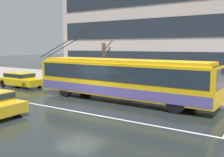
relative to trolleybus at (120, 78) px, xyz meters
name	(u,v)px	position (x,y,z in m)	size (l,w,h in m)	color
ground_plane	(80,106)	(-1.30, -2.64, -1.52)	(160.00, 160.00, 0.00)	#202626
sidewalk_slab	(145,85)	(-1.30, 6.60, -1.45)	(80.00, 10.00, 0.14)	gray
lane_centre_line	(66,110)	(-1.30, -3.84, -1.52)	(72.00, 0.14, 0.01)	silver
trolleybus	(120,78)	(0.00, 0.00, 0.00)	(13.74, 2.87, 4.81)	yellow
taxi_queued_behind_bus	(20,79)	(-10.51, 0.10, -0.82)	(4.46, 1.87, 1.39)	gold
pedestrian_at_shelter	(124,69)	(-1.81, 3.67, 0.21)	(1.49, 1.49, 1.97)	brown
pedestrian_approaching_curb	(91,69)	(-4.13, 2.19, 0.22)	(1.58, 1.58, 1.95)	#494D51
pedestrian_walking_past	(131,76)	(-1.67, 4.56, -0.39)	(0.50, 0.50, 1.67)	navy
pedestrian_waiting_by_pole	(191,73)	(3.56, 3.87, 0.18)	(1.32, 1.32, 1.97)	black
street_tree_bare	(104,62)	(-4.44, 4.59, 0.71)	(1.35, 1.76, 4.07)	brown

